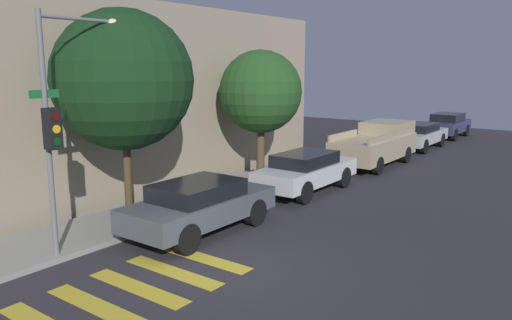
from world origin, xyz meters
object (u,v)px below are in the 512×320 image
at_px(sedan_tail_of_row, 448,124).
at_px(sedan_near_corner, 200,205).
at_px(sedan_far_end, 418,135).
at_px(tree_near_corner, 123,80).
at_px(traffic_light_pole, 66,103).
at_px(sedan_middle, 306,170).
at_px(pickup_truck, 376,144).
at_px(tree_midblock, 261,92).

bearing_deg(sedan_tail_of_row, sedan_near_corner, 180.00).
relative_size(sedan_far_end, tree_near_corner, 0.79).
bearing_deg(traffic_light_pole, tree_near_corner, 19.94).
xyz_separation_m(sedan_far_end, tree_near_corner, (-17.81, 2.10, 3.25)).
bearing_deg(sedan_middle, sedan_tail_of_row, -0.00).
relative_size(pickup_truck, tree_midblock, 1.04).
height_order(sedan_near_corner, tree_near_corner, tree_near_corner).
bearing_deg(tree_near_corner, sedan_middle, -18.99).
xyz_separation_m(pickup_truck, sedan_far_end, (5.62, -0.00, -0.21)).
bearing_deg(traffic_light_pole, tree_midblock, 5.54).
bearing_deg(sedan_middle, pickup_truck, 0.00).
bearing_deg(sedan_tail_of_row, sedan_middle, 180.00).
bearing_deg(pickup_truck, sedan_middle, -180.00).
bearing_deg(sedan_far_end, tree_near_corner, 173.27).
height_order(sedan_near_corner, tree_midblock, tree_midblock).
relative_size(sedan_middle, sedan_far_end, 0.96).
height_order(sedan_middle, pickup_truck, pickup_truck).
distance_m(sedan_far_end, tree_near_corner, 18.22).
distance_m(pickup_truck, sedan_far_end, 5.62).
relative_size(traffic_light_pole, sedan_tail_of_row, 1.29).
bearing_deg(pickup_truck, sedan_tail_of_row, -0.00).
height_order(sedan_middle, tree_near_corner, tree_near_corner).
bearing_deg(sedan_middle, tree_near_corner, 161.01).
distance_m(traffic_light_pole, sedan_near_corner, 4.24).
distance_m(traffic_light_pole, tree_midblock, 8.58).
distance_m(traffic_light_pole, tree_near_corner, 2.47).
bearing_deg(sedan_near_corner, sedan_middle, 0.00).
distance_m(pickup_truck, tree_midblock, 6.76).
height_order(traffic_light_pole, pickup_truck, traffic_light_pole).
bearing_deg(tree_near_corner, sedan_far_end, -6.73).
distance_m(sedan_middle, tree_near_corner, 7.22).
bearing_deg(traffic_light_pole, sedan_tail_of_row, -2.86).
distance_m(sedan_far_end, sedan_tail_of_row, 5.39).
height_order(sedan_far_end, tree_midblock, tree_midblock).
bearing_deg(pickup_truck, sedan_near_corner, -180.00).
distance_m(sedan_tail_of_row, tree_midblock, 17.28).
height_order(sedan_near_corner, sedan_middle, sedan_middle).
distance_m(sedan_middle, pickup_truck, 6.09).
bearing_deg(sedan_tail_of_row, tree_midblock, 172.93).
distance_m(sedan_near_corner, pickup_truck, 11.56).
height_order(sedan_near_corner, pickup_truck, pickup_truck).
xyz_separation_m(pickup_truck, sedan_tail_of_row, (11.01, -0.00, -0.16)).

